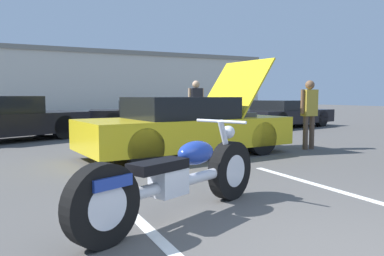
{
  "coord_description": "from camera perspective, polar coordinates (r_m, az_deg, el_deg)",
  "views": [
    {
      "loc": [
        -2.26,
        -1.59,
        1.28
      ],
      "look_at": [
        0.17,
        3.4,
        0.8
      ],
      "focal_mm": 35.0,
      "sensor_mm": 36.0,
      "label": 1
    }
  ],
  "objects": [
    {
      "name": "far_building",
      "position": [
        27.28,
        -21.4,
        6.8
      ],
      "size": [
        32.0,
        4.2,
        4.4
      ],
      "color": "beige",
      "rests_on": "ground"
    },
    {
      "name": "parking_stripe_middle",
      "position": [
        3.46,
        -4.9,
        -16.71
      ],
      "size": [
        0.12,
        4.73,
        0.01
      ],
      "primitive_type": "cube",
      "color": "white",
      "rests_on": "ground"
    },
    {
      "name": "spectator_by_show_car",
      "position": [
        9.36,
        17.44,
        2.83
      ],
      "size": [
        0.52,
        0.22,
        1.65
      ],
      "color": "brown",
      "rests_on": "ground"
    },
    {
      "name": "show_car_hood_open",
      "position": [
        8.03,
        -0.72,
        0.23
      ],
      "size": [
        4.67,
        2.35,
        2.11
      ],
      "rotation": [
        0.0,
        0.0,
        0.11
      ],
      "color": "yellow",
      "rests_on": "ground"
    },
    {
      "name": "parked_car_left_row",
      "position": [
        11.75,
        -26.87,
        1.11
      ],
      "size": [
        4.78,
        3.33,
        1.27
      ],
      "rotation": [
        0.0,
        0.0,
        0.4
      ],
      "color": "black",
      "rests_on": "ground"
    },
    {
      "name": "spectator_midground",
      "position": [
        11.3,
        0.62,
        3.7
      ],
      "size": [
        0.52,
        0.23,
        1.74
      ],
      "color": "#38476B",
      "rests_on": "ground"
    },
    {
      "name": "parked_car_right_row",
      "position": [
        15.88,
        13.8,
        2.1
      ],
      "size": [
        4.67,
        2.85,
        1.1
      ],
      "rotation": [
        0.0,
        0.0,
        0.22
      ],
      "color": "black",
      "rests_on": "ground"
    },
    {
      "name": "parking_stripe_back",
      "position": [
        5.11,
        26.17,
        -10.03
      ],
      "size": [
        0.12,
        4.73,
        0.01
      ],
      "primitive_type": "cube",
      "color": "white",
      "rests_on": "ground"
    },
    {
      "name": "motorcycle",
      "position": [
        3.92,
        -2.21,
        -7.7
      ],
      "size": [
        2.48,
        1.26,
        1.0
      ],
      "rotation": [
        0.0,
        0.0,
        0.43
      ],
      "color": "black",
      "rests_on": "ground"
    },
    {
      "name": "parked_car_mid_row",
      "position": [
        15.01,
        -6.46,
        2.06
      ],
      "size": [
        4.98,
        2.87,
        1.09
      ],
      "rotation": [
        0.0,
        0.0,
        -0.24
      ],
      "color": "black",
      "rests_on": "ground"
    }
  ]
}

